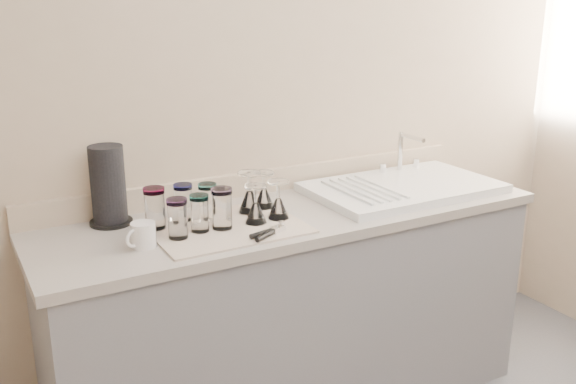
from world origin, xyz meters
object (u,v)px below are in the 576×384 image
tumbler_lavender (222,208)px  goblet_front_left (256,210)px  tumbler_purple (208,201)px  paper_towel_roll (108,186)px  tumbler_blue (200,213)px  tumbler_magenta (178,218)px  goblet_back_left (250,199)px  white_mug (143,235)px  goblet_front_right (278,206)px  sink_unit (403,187)px  goblet_back_right (264,195)px  tumbler_teal (155,208)px  can_opener (269,232)px  tumbler_cyan (183,202)px

tumbler_lavender → goblet_front_left: bearing=-2.7°
tumbler_purple → paper_towel_roll: paper_towel_roll is taller
tumbler_blue → tumbler_purple: bearing=54.8°
tumbler_magenta → goblet_front_left: goblet_front_left is taller
tumbler_blue → tumbler_lavender: 0.08m
goblet_back_left → white_mug: goblet_back_left is taller
tumbler_lavender → goblet_front_right: 0.23m
goblet_front_left → paper_towel_roll: bearing=149.7°
sink_unit → paper_towel_roll: bearing=170.7°
tumbler_magenta → tumbler_blue: size_ratio=1.05×
goblet_back_left → tumbler_purple: bearing=180.0°
goblet_back_right → goblet_front_right: bearing=-95.1°
tumbler_teal → tumbler_purple: size_ratio=1.10×
sink_unit → tumbler_lavender: (-0.89, -0.07, 0.07)m
goblet_back_left → white_mug: 0.49m
goblet_front_left → can_opener: 0.15m
tumbler_blue → goblet_front_left: (0.22, -0.02, -0.02)m
goblet_front_right → paper_towel_roll: size_ratio=0.49×
sink_unit → goblet_back_right: size_ratio=5.59×
tumbler_magenta → tumbler_purple: bearing=38.3°
tumbler_teal → tumbler_magenta: tumbler_teal is taller
tumbler_magenta → tumbler_blue: bearing=15.3°
can_opener → white_mug: 0.44m
tumbler_magenta → tumbler_lavender: bearing=4.7°
goblet_front_right → tumbler_cyan: bearing=154.1°
tumbler_magenta → white_mug: size_ratio=1.13×
white_mug → tumbler_lavender: bearing=3.6°
tumbler_teal → tumbler_lavender: tumbler_teal is taller
goblet_front_left → goblet_back_right: bearing=53.4°
goblet_back_right → white_mug: size_ratio=1.15×
tumbler_magenta → goblet_back_right: size_ratio=0.98×
sink_unit → goblet_back_right: sink_unit is taller
tumbler_lavender → goblet_back_right: tumbler_lavender is taller
tumbler_teal → goblet_front_right: (0.45, -0.12, -0.03)m
tumbler_purple → white_mug: (-0.30, -0.14, -0.04)m
tumbler_cyan → tumbler_lavender: (0.09, -0.16, 0.01)m
tumbler_teal → tumbler_purple: (0.21, -0.00, -0.01)m
tumbler_teal → goblet_back_left: (0.38, -0.00, -0.02)m
tumbler_blue → goblet_back_right: 0.36m
sink_unit → tumbler_magenta: size_ratio=5.70×
sink_unit → goblet_back_right: (-0.65, 0.08, 0.04)m
tumbler_teal → tumbler_purple: 0.21m
sink_unit → tumbler_lavender: 0.90m
tumbler_cyan → goblet_front_right: size_ratio=0.95×
goblet_back_left → goblet_front_left: 0.13m
tumbler_blue → goblet_front_left: size_ratio=0.94×
tumbler_purple → goblet_back_right: bearing=6.0°
tumbler_purple → goblet_front_left: size_ratio=0.96×
goblet_back_left → white_mug: size_ratio=1.28×
tumbler_purple → tumbler_lavender: tumbler_lavender is taller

